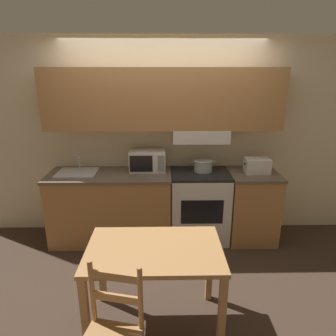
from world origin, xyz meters
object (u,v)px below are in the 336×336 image
object	(u,v)px
stove_range	(199,206)
dining_table	(154,260)
cooking_pot	(203,165)
microwave	(148,160)
toaster	(257,166)
sink_basin	(77,172)

from	to	relation	value
stove_range	dining_table	size ratio (longest dim) A/B	0.83
stove_range	cooking_pot	world-z (taller)	cooking_pot
stove_range	microwave	size ratio (longest dim) A/B	2.02
microwave	stove_range	bearing A→B (deg)	-9.31
microwave	dining_table	world-z (taller)	microwave
microwave	toaster	bearing A→B (deg)	-5.09
cooking_pot	dining_table	distance (m)	1.66
microwave	sink_basin	distance (m)	0.89
toaster	dining_table	size ratio (longest dim) A/B	0.29
stove_range	toaster	xyz separation A→B (m)	(0.71, -0.01, 0.55)
stove_range	microwave	bearing A→B (deg)	170.69
toaster	stove_range	bearing A→B (deg)	178.95
microwave	toaster	size ratio (longest dim) A/B	1.45
stove_range	toaster	world-z (taller)	toaster
microwave	sink_basin	xyz separation A→B (m)	(-0.87, -0.12, -0.11)
stove_range	toaster	distance (m)	0.89
dining_table	stove_range	bearing A→B (deg)	69.50
stove_range	cooking_pot	bearing A→B (deg)	57.53
dining_table	sink_basin	bearing A→B (deg)	124.62
cooking_pot	dining_table	bearing A→B (deg)	-111.06
stove_range	sink_basin	world-z (taller)	sink_basin
cooking_pot	toaster	world-z (taller)	toaster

